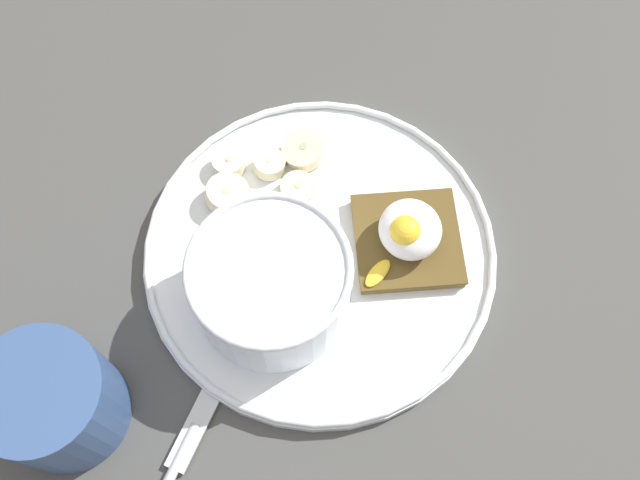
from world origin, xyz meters
TOP-DOWN VIEW (x-y plane):
  - ground_plane at (0.00, 0.00)cm, footprint 120.00×120.00cm
  - plate at (0.00, 0.00)cm, footprint 28.46×28.46cm
  - oatmeal_bowl at (3.52, -4.23)cm, footprint 12.08×12.08cm
  - toast_slice at (0.52, 7.00)cm, footprint 9.04×9.04cm
  - poached_egg at (0.64, 6.87)cm, footprint 6.59×6.86cm
  - banana_slice_front at (-5.54, -0.98)cm, footprint 3.95×3.91cm
  - banana_slice_left at (-5.76, -6.80)cm, footprint 3.89×4.07cm
  - banana_slice_back at (-8.16, -3.02)cm, footprint 3.54×3.61cm
  - banana_slice_right at (-8.94, 0.05)cm, footprint 4.70×4.80cm
  - banana_slice_inner at (-8.79, -6.37)cm, footprint 3.29×3.30cm
  - coffee_mug at (9.72, -20.23)cm, footprint 8.88×8.88cm
  - knife at (15.32, -13.18)cm, footprint 13.04×8.90cm

SIDE VIEW (x-z plane):
  - ground_plane at x=0.00cm, z-range 0.00..2.00cm
  - knife at x=15.32cm, z-range 2.00..2.80cm
  - plate at x=0.00cm, z-range 2.00..3.60cm
  - banana_slice_front at x=-5.54cm, z-range 2.93..4.22cm
  - toast_slice at x=0.52cm, z-range 3.07..4.18cm
  - banana_slice_back at x=-8.16cm, z-range 2.93..4.41cm
  - banana_slice_inner at x=-8.79cm, z-range 2.97..4.41cm
  - banana_slice_right at x=-8.94cm, z-range 2.85..4.81cm
  - banana_slice_left at x=-5.76cm, z-range 2.84..4.86cm
  - poached_egg at x=0.64cm, z-range 3.94..7.73cm
  - coffee_mug at x=9.72cm, z-range 2.11..10.32cm
  - oatmeal_bowl at x=3.52cm, z-range 3.03..9.79cm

